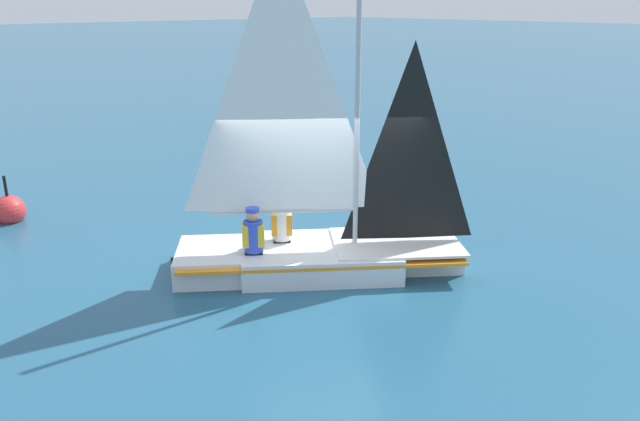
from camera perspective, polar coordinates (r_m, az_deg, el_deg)
ground_plane at (r=10.28m, az=0.00°, el=-5.43°), size 260.00×260.00×0.00m
sailboat_main at (r=10.01m, az=-0.20°, el=-1.72°), size 3.97×4.49×5.26m
sailor_helm at (r=10.27m, az=-3.53°, el=-1.70°), size 0.42×0.43×1.16m
sailor_crew at (r=9.82m, az=-6.09°, el=-2.73°), size 0.42×0.43×1.16m
buoy_marker at (r=13.92m, az=-26.53°, el=0.01°), size 0.62×0.62×1.03m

